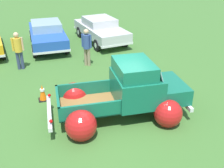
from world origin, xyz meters
TOP-DOWN VIEW (x-y plane):
  - ground_plane at (0.00, 0.00)m, footprint 80.00×80.00m
  - vintage_pickup_truck at (0.39, -0.03)m, footprint 4.75×3.05m
  - show_car_1 at (-1.44, 8.13)m, footprint 1.97×4.61m
  - show_car_2 at (1.76, 8.11)m, footprint 2.49×4.82m
  - spectator_0 at (-3.04, 5.19)m, footprint 0.54×0.36m
  - spectator_1 at (0.07, 4.62)m, footprint 0.48×0.48m
  - lane_cone_0 at (2.25, 1.85)m, footprint 0.36×0.36m
  - lane_cone_1 at (-2.31, 1.86)m, footprint 0.36×0.36m

SIDE VIEW (x-z plane):
  - ground_plane at x=0.00m, z-range 0.00..0.00m
  - lane_cone_0 at x=2.25m, z-range 0.00..0.63m
  - lane_cone_1 at x=-2.31m, z-range 0.00..0.63m
  - vintage_pickup_truck at x=0.39m, z-range -0.22..1.74m
  - show_car_1 at x=-1.44m, z-range 0.07..1.50m
  - show_car_2 at x=1.76m, z-range 0.07..1.50m
  - spectator_0 at x=-3.04m, z-range 0.13..1.92m
  - spectator_1 at x=0.07m, z-range 0.14..1.96m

